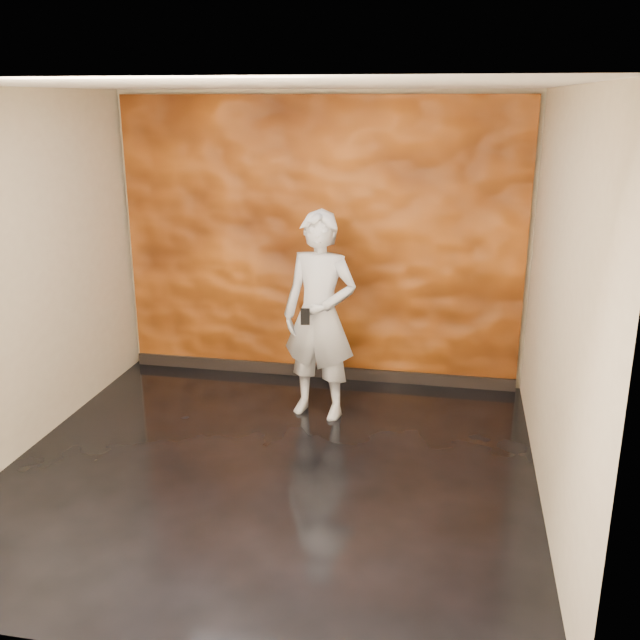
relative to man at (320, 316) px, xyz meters
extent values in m
cube|color=black|center=(-0.18, -1.06, -0.92)|extent=(4.00, 4.00, 0.01)
cube|color=tan|center=(-0.18, 0.94, 0.49)|extent=(4.00, 0.02, 2.80)
cube|color=tan|center=(-0.18, -3.06, 0.49)|extent=(4.00, 0.02, 2.80)
cube|color=tan|center=(-2.18, -1.06, 0.49)|extent=(0.02, 4.00, 2.80)
cube|color=tan|center=(1.82, -1.06, 0.49)|extent=(0.02, 4.00, 2.80)
cube|color=white|center=(-0.18, -1.06, 1.89)|extent=(4.00, 4.00, 0.01)
cube|color=#C86017|center=(-0.18, 0.90, 0.47)|extent=(3.90, 0.06, 2.75)
cube|color=black|center=(-0.18, 0.86, -0.85)|extent=(3.90, 0.04, 0.12)
imported|color=#A9ADB8|center=(0.00, 0.00, 0.00)|extent=(0.74, 0.57, 1.83)
cube|color=black|center=(-0.07, -0.29, 0.08)|extent=(0.08, 0.03, 0.14)
camera|label=1|loc=(1.14, -5.79, 1.80)|focal=40.00mm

